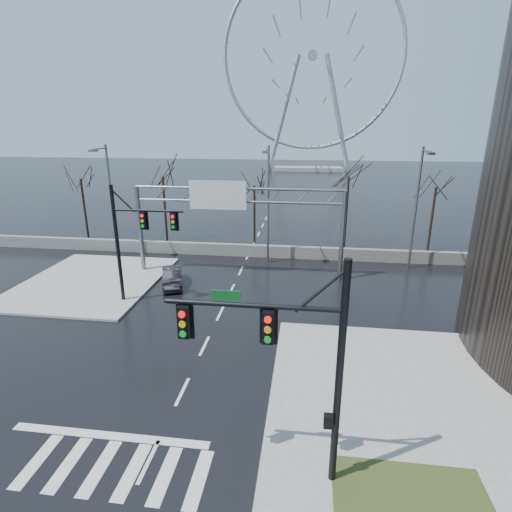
% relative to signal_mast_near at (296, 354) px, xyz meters
% --- Properties ---
extents(ground, '(260.00, 260.00, 0.00)m').
position_rel_signal_mast_near_xyz_m(ground, '(-5.14, 4.04, -4.87)').
color(ground, black).
rests_on(ground, ground).
extents(sidewalk_right_ext, '(12.00, 10.00, 0.15)m').
position_rel_signal_mast_near_xyz_m(sidewalk_right_ext, '(4.86, 6.04, -4.80)').
color(sidewalk_right_ext, gray).
rests_on(sidewalk_right_ext, ground).
extents(sidewalk_far, '(10.00, 12.00, 0.15)m').
position_rel_signal_mast_near_xyz_m(sidewalk_far, '(-16.14, 16.04, -4.80)').
color(sidewalk_far, gray).
rests_on(sidewalk_far, ground).
extents(barrier_wall, '(52.00, 0.50, 1.10)m').
position_rel_signal_mast_near_xyz_m(barrier_wall, '(-5.14, 24.04, -4.32)').
color(barrier_wall, slate).
rests_on(barrier_wall, ground).
extents(signal_mast_near, '(5.52, 0.41, 8.00)m').
position_rel_signal_mast_near_xyz_m(signal_mast_near, '(0.00, 0.00, 0.00)').
color(signal_mast_near, black).
rests_on(signal_mast_near, ground).
extents(signal_mast_far, '(4.72, 0.41, 8.00)m').
position_rel_signal_mast_near_xyz_m(signal_mast_far, '(-11.01, 13.00, -0.04)').
color(signal_mast_far, black).
rests_on(signal_mast_far, ground).
extents(sign_gantry, '(16.36, 0.40, 7.60)m').
position_rel_signal_mast_near_xyz_m(sign_gantry, '(-5.52, 19.00, 0.31)').
color(sign_gantry, slate).
rests_on(sign_gantry, ground).
extents(streetlight_left, '(0.50, 2.55, 10.00)m').
position_rel_signal_mast_near_xyz_m(streetlight_left, '(-17.14, 22.20, 1.01)').
color(streetlight_left, slate).
rests_on(streetlight_left, ground).
extents(streetlight_mid, '(0.50, 2.55, 10.00)m').
position_rel_signal_mast_near_xyz_m(streetlight_mid, '(-3.14, 22.20, 1.01)').
color(streetlight_mid, slate).
rests_on(streetlight_mid, ground).
extents(streetlight_right, '(0.50, 2.55, 10.00)m').
position_rel_signal_mast_near_xyz_m(streetlight_right, '(8.86, 22.20, 1.01)').
color(streetlight_right, slate).
rests_on(streetlight_right, ground).
extents(tree_far_left, '(3.50, 3.50, 7.00)m').
position_rel_signal_mast_near_xyz_m(tree_far_left, '(-23.14, 28.04, 0.70)').
color(tree_far_left, black).
rests_on(tree_far_left, ground).
extents(tree_left, '(3.75, 3.75, 7.50)m').
position_rel_signal_mast_near_xyz_m(tree_left, '(-14.14, 27.54, 1.10)').
color(tree_left, black).
rests_on(tree_left, ground).
extents(tree_center, '(3.25, 3.25, 6.50)m').
position_rel_signal_mast_near_xyz_m(tree_center, '(-5.14, 28.54, 0.30)').
color(tree_center, black).
rests_on(tree_center, ground).
extents(tree_right, '(3.90, 3.90, 7.80)m').
position_rel_signal_mast_near_xyz_m(tree_right, '(3.86, 27.54, 1.34)').
color(tree_right, black).
rests_on(tree_right, ground).
extents(tree_far_right, '(3.40, 3.40, 6.80)m').
position_rel_signal_mast_near_xyz_m(tree_far_right, '(11.86, 28.04, 0.54)').
color(tree_far_right, black).
rests_on(tree_far_right, ground).
extents(ferris_wheel, '(45.00, 6.00, 50.91)m').
position_rel_signal_mast_near_xyz_m(ferris_wheel, '(-0.14, 99.04, 21.26)').
color(ferris_wheel, gray).
rests_on(ferris_wheel, ground).
extents(car, '(2.60, 4.20, 1.31)m').
position_rel_signal_mast_near_xyz_m(car, '(-9.72, 16.24, -4.22)').
color(car, black).
rests_on(car, ground).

